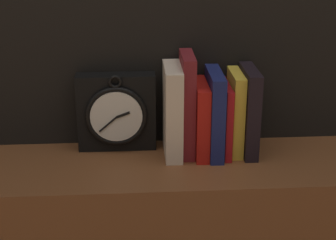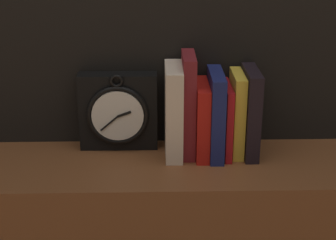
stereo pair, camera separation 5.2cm
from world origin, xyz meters
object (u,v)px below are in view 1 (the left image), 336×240
at_px(book_slot2_red, 200,119).
at_px(book_slot3_navy, 214,114).
at_px(book_slot0_cream, 173,111).
at_px(book_slot1_maroon, 187,105).
at_px(clock, 116,112).
at_px(book_slot4_red, 225,119).
at_px(book_slot5_yellow, 235,112).
at_px(book_slot6_black, 249,111).

bearing_deg(book_slot2_red, book_slot3_navy, -4.84).
xyz_separation_m(book_slot0_cream, book_slot1_maroon, (0.04, 0.01, 0.01)).
distance_m(book_slot2_red, book_slot3_navy, 0.04).
height_order(clock, book_slot4_red, clock).
relative_size(book_slot0_cream, book_slot2_red, 1.23).
distance_m(clock, book_slot0_cream, 0.14).
xyz_separation_m(book_slot1_maroon, book_slot3_navy, (0.07, -0.01, -0.02)).
relative_size(book_slot5_yellow, book_slot6_black, 0.95).
bearing_deg(book_slot1_maroon, book_slot6_black, -2.70).
xyz_separation_m(clock, book_slot3_navy, (0.24, -0.04, 0.01)).
xyz_separation_m(clock, book_slot5_yellow, (0.30, -0.03, 0.00)).
height_order(book_slot5_yellow, book_slot6_black, book_slot6_black).
xyz_separation_m(book_slot0_cream, book_slot6_black, (0.19, 0.00, -0.00)).
height_order(book_slot0_cream, book_slot2_red, book_slot0_cream).
relative_size(book_slot2_red, book_slot5_yellow, 0.89).
bearing_deg(book_slot2_red, book_slot1_maroon, 164.54).
distance_m(book_slot1_maroon, book_slot2_red, 0.05).
bearing_deg(book_slot0_cream, book_slot1_maroon, 12.01).
bearing_deg(book_slot2_red, book_slot4_red, 2.69).
bearing_deg(clock, book_slot0_cream, -16.00).
bearing_deg(book_slot3_navy, book_slot6_black, 3.16).
relative_size(clock, book_slot3_navy, 0.96).
distance_m(book_slot4_red, book_slot6_black, 0.06).
distance_m(book_slot1_maroon, book_slot5_yellow, 0.12).
relative_size(book_slot3_navy, book_slot4_red, 1.19).
xyz_separation_m(book_slot4_red, book_slot5_yellow, (0.03, 0.01, 0.01)).
relative_size(book_slot3_navy, book_slot6_black, 0.98).
xyz_separation_m(clock, book_slot2_red, (0.21, -0.04, -0.01)).
xyz_separation_m(book_slot3_navy, book_slot5_yellow, (0.05, 0.01, -0.00)).
bearing_deg(book_slot2_red, book_slot5_yellow, 6.04).
bearing_deg(book_slot3_navy, book_slot1_maroon, 169.82).
height_order(book_slot0_cream, book_slot6_black, book_slot0_cream).
bearing_deg(book_slot2_red, clock, 168.81).
relative_size(book_slot0_cream, book_slot6_black, 1.05).
xyz_separation_m(book_slot1_maroon, book_slot5_yellow, (0.12, 0.00, -0.02)).
bearing_deg(book_slot5_yellow, book_slot1_maroon, -179.91).
relative_size(book_slot1_maroon, book_slot6_black, 1.17).
distance_m(book_slot3_navy, book_slot5_yellow, 0.06).
xyz_separation_m(book_slot0_cream, book_slot2_red, (0.07, -0.00, -0.02)).
bearing_deg(book_slot6_black, book_slot3_navy, -176.84).
xyz_separation_m(book_slot2_red, book_slot6_black, (0.12, 0.00, 0.02)).
relative_size(clock, book_slot6_black, 0.94).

